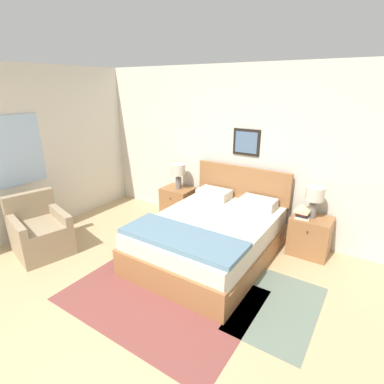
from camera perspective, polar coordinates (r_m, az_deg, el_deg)
The scene contains 15 objects.
ground_plane at distance 3.23m, azimuth -19.94°, elevation -26.98°, with size 16.00×16.00×0.00m, color tan.
wall_back at distance 4.88m, azimuth 9.11°, elevation 7.76°, with size 7.68×0.09×2.60m.
wall_left at distance 5.45m, azimuth -25.89°, elevation 7.31°, with size 0.08×5.55×2.60m.
area_rug_main at distance 3.67m, azimuth -5.90°, elevation -18.99°, with size 2.08×1.52×0.01m.
area_rug_bedside at distance 3.62m, azimuth 16.08°, elevation -20.37°, with size 0.80×1.27×0.01m.
bed at distance 4.22m, azimuth 3.49°, elevation -8.40°, with size 1.56×2.10×1.08m.
armchair at distance 4.85m, azimuth -26.96°, elevation -6.97°, with size 0.92×0.84×0.83m.
nightstand_near_window at distance 5.43m, azimuth -2.70°, elevation -2.07°, with size 0.54×0.45×0.56m.
nightstand_by_door at distance 4.59m, azimuth 21.52°, elevation -7.78°, with size 0.54×0.45×0.56m.
table_lamp_near_window at distance 5.24m, azimuth -2.61°, elevation 3.91°, with size 0.24×0.24×0.44m.
table_lamp_by_door at distance 4.37m, azimuth 22.30°, elevation -0.82°, with size 0.24×0.24×0.44m.
book_thick_bottom at distance 4.45m, azimuth 20.36°, elevation -4.28°, with size 0.21×0.26×0.04m.
book_hardcover_middle at distance 4.44m, azimuth 20.41°, elevation -3.92°, with size 0.18×0.26×0.02m.
book_novel_upper at distance 4.43m, azimuth 20.45°, elevation -3.61°, with size 0.17×0.24×0.03m.
book_slim_near_top at distance 4.42m, azimuth 20.49°, elevation -3.25°, with size 0.21×0.29×0.03m.
Camera 1 is at (1.95, -1.18, 2.29)m, focal length 28.00 mm.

